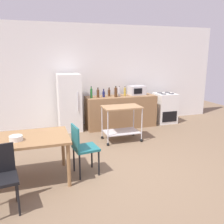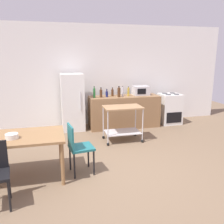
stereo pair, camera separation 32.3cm
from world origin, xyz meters
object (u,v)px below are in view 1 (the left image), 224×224
(bottle_olive_oil, at_px, (125,92))
(stove_oven, at_px, (165,108))
(kitchen_cart, at_px, (122,118))
(bottle_hot_sauce, at_px, (91,93))
(dining_table, at_px, (21,143))
(bottle_soy_sauce, at_px, (109,93))
(refrigerator, at_px, (69,103))
(microwave, at_px, (137,90))
(chair_teal, at_px, (82,146))
(bottle_sesame_oil, at_px, (116,92))
(bottle_sparkling_water, at_px, (104,94))
(chair_black, at_px, (1,174))
(fruit_bowl, at_px, (16,138))
(bottle_wine, at_px, (98,93))
(bottle_vinegar, at_px, (119,92))

(bottle_olive_oil, bearing_deg, stove_oven, 0.88)
(kitchen_cart, height_order, bottle_hot_sauce, bottle_hot_sauce)
(dining_table, xyz_separation_m, bottle_olive_oil, (2.70, 2.46, 0.35))
(dining_table, distance_m, bottle_soy_sauce, 3.41)
(refrigerator, distance_m, microwave, 2.00)
(kitchen_cart, height_order, bottle_soy_sauce, bottle_soy_sauce)
(chair_teal, height_order, stove_oven, stove_oven)
(bottle_olive_oil, bearing_deg, refrigerator, 176.30)
(kitchen_cart, height_order, bottle_sesame_oil, bottle_sesame_oil)
(dining_table, xyz_separation_m, bottle_hot_sauce, (1.71, 2.41, 0.36))
(refrigerator, height_order, bottle_soy_sauce, refrigerator)
(kitchen_cart, bearing_deg, bottle_sparkling_water, 96.83)
(chair_black, relative_size, stove_oven, 0.97)
(bottle_hot_sauce, xyz_separation_m, bottle_soy_sauce, (0.54, 0.13, -0.03))
(dining_table, bearing_deg, bottle_hot_sauce, 54.64)
(bottle_hot_sauce, distance_m, fruit_bowl, 3.08)
(kitchen_cart, bearing_deg, refrigerator, 131.27)
(microwave, bearing_deg, chair_teal, -129.42)
(bottle_hot_sauce, xyz_separation_m, microwave, (1.40, 0.14, -0.00))
(dining_table, bearing_deg, chair_black, -107.96)
(chair_black, height_order, bottle_sparkling_water, bottle_sparkling_water)
(chair_black, distance_m, bottle_wine, 3.82)
(chair_black, relative_size, refrigerator, 0.57)
(refrigerator, distance_m, kitchen_cart, 1.63)
(bottle_vinegar, bearing_deg, kitchen_cart, -106.38)
(bottle_sparkling_water, xyz_separation_m, bottle_olive_oil, (0.63, 0.02, 0.03))
(stove_oven, distance_m, bottle_sesame_oil, 1.74)
(bottle_sesame_oil, xyz_separation_m, bottle_olive_oil, (0.31, 0.09, -0.02))
(bottle_vinegar, bearing_deg, chair_black, -130.96)
(bottle_sparkling_water, relative_size, bottle_olive_oil, 0.84)
(kitchen_cart, distance_m, bottle_olive_oil, 1.30)
(kitchen_cart, relative_size, bottle_hot_sauce, 2.88)
(refrigerator, bearing_deg, dining_table, -113.78)
(refrigerator, distance_m, bottle_hot_sauce, 0.65)
(dining_table, bearing_deg, bottle_sesame_oil, 44.66)
(chair_teal, height_order, bottle_hot_sauce, bottle_hot_sauce)
(stove_oven, height_order, fruit_bowl, stove_oven)
(chair_black, distance_m, refrigerator, 3.55)
(bottle_wine, bearing_deg, kitchen_cart, -74.48)
(stove_oven, distance_m, bottle_wine, 2.20)
(dining_table, xyz_separation_m, microwave, (3.11, 2.55, 0.36))
(chair_black, height_order, bottle_vinegar, bottle_vinegar)
(bottle_soy_sauce, distance_m, bottle_sesame_oil, 0.23)
(chair_black, bearing_deg, bottle_sesame_oil, 41.10)
(dining_table, distance_m, bottle_hot_sauce, 2.97)
(bottle_sparkling_water, bearing_deg, microwave, 5.78)
(stove_oven, height_order, bottle_hot_sauce, bottle_hot_sauce)
(chair_teal, xyz_separation_m, bottle_sparkling_water, (1.10, 2.50, 0.47))
(chair_teal, bearing_deg, bottle_olive_oil, -42.21)
(bottle_wine, distance_m, bottle_sesame_oil, 0.50)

